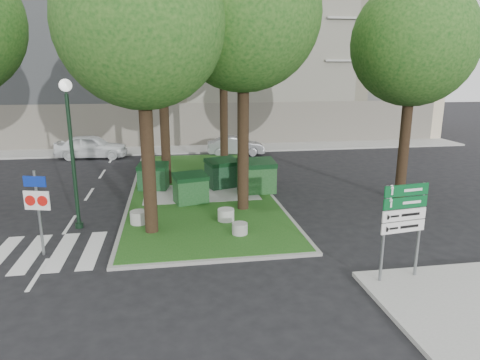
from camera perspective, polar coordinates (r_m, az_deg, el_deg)
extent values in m
plane|color=black|center=(12.76, -5.17, -10.92)|extent=(120.00, 120.00, 0.00)
cube|color=#1B4D16|center=(20.29, -5.44, -1.10)|extent=(6.00, 16.00, 0.12)
cube|color=gray|center=(20.29, -5.44, -1.12)|extent=(6.30, 16.30, 0.10)
cube|color=#999993|center=(30.51, -7.76, 4.05)|extent=(42.00, 3.00, 0.12)
cube|color=silver|center=(14.42, -20.84, -8.75)|extent=(5.00, 3.00, 0.01)
cube|color=#C6AF95|center=(37.62, -8.55, 18.08)|extent=(41.00, 12.00, 16.00)
cylinder|color=black|center=(14.24, -12.25, 4.50)|extent=(0.44, 0.44, 6.16)
sphere|color=#114312|center=(14.11, -13.09, 19.63)|extent=(5.20, 5.20, 5.20)
cylinder|color=black|center=(16.39, 0.42, 7.07)|extent=(0.44, 0.44, 6.72)
sphere|color=#114312|center=(16.38, 0.45, 21.37)|extent=(5.60, 5.60, 5.60)
cylinder|color=black|center=(20.68, -10.01, 7.19)|extent=(0.44, 0.44, 5.88)
sphere|color=#114312|center=(20.55, -10.46, 17.11)|extent=(4.80, 4.80, 4.80)
sphere|color=#114312|center=(20.91, -9.79, 21.71)|extent=(3.60, 3.60, 3.60)
cylinder|color=black|center=(23.78, -2.18, 9.65)|extent=(0.44, 0.44, 7.00)
sphere|color=#114312|center=(23.82, -2.28, 19.90)|extent=(5.80, 5.80, 5.80)
cylinder|color=black|center=(19.34, 21.17, 5.97)|extent=(0.44, 0.44, 5.88)
sphere|color=#114312|center=(19.21, 22.17, 16.54)|extent=(5.00, 5.00, 5.00)
cube|color=#0F3817|center=(20.12, -11.48, 0.22)|extent=(1.44, 1.11, 1.01)
cube|color=black|center=(19.99, -11.56, 1.86)|extent=(1.50, 1.18, 0.29)
cube|color=#123F16|center=(17.82, -6.58, -1.39)|extent=(1.48, 1.18, 1.03)
cube|color=black|center=(17.67, -6.64, 0.47)|extent=(1.54, 1.25, 0.30)
cube|color=#0F331A|center=(20.10, -2.35, 0.64)|extent=(1.67, 1.39, 1.12)
cube|color=black|center=(19.96, -2.37, 2.45)|extent=(1.74, 1.47, 0.32)
cube|color=#134015|center=(19.22, 2.23, 0.18)|extent=(1.63, 1.15, 1.23)
cube|color=black|center=(19.06, 2.25, 2.27)|extent=(1.69, 1.23, 0.36)
cylinder|color=#9F9F9A|center=(15.79, -13.31, -4.86)|extent=(0.63, 0.63, 0.45)
cylinder|color=#959691|center=(14.42, -0.03, -6.48)|extent=(0.53, 0.53, 0.38)
cylinder|color=#ADADA8|center=(15.66, -1.89, -4.66)|extent=(0.61, 0.61, 0.43)
cylinder|color=gold|center=(20.38, 0.84, 0.14)|extent=(0.36, 0.36, 0.64)
cylinder|color=black|center=(15.79, -21.36, 2.08)|extent=(0.13, 0.13, 4.70)
cylinder|color=black|center=(16.38, -20.64, -5.65)|extent=(0.28, 0.28, 0.19)
sphere|color=white|center=(15.49, -22.25, 11.62)|extent=(0.41, 0.41, 0.41)
cylinder|color=slate|center=(14.07, -25.22, -4.09)|extent=(0.10, 0.10, 2.63)
cube|color=navy|center=(13.81, -25.65, -0.14)|extent=(0.67, 0.22, 0.32)
cube|color=white|center=(13.95, -25.40, -2.44)|extent=(0.77, 0.25, 0.58)
cylinder|color=red|center=(14.01, -26.14, -2.46)|extent=(0.31, 0.11, 0.32)
cylinder|color=red|center=(13.90, -24.65, -2.42)|extent=(0.31, 0.11, 0.32)
cylinder|color=slate|center=(11.53, 18.60, -6.90)|extent=(0.09, 0.09, 2.56)
cylinder|color=slate|center=(12.17, 22.79, -6.16)|extent=(0.09, 0.09, 2.56)
cube|color=#094E22|center=(11.51, 21.25, -1.24)|extent=(1.27, 0.21, 0.30)
cube|color=#094E22|center=(11.60, 21.10, -2.79)|extent=(1.27, 0.21, 0.30)
cube|color=white|center=(11.69, 20.96, -4.31)|extent=(1.27, 0.21, 0.30)
cube|color=white|center=(11.79, 20.82, -5.81)|extent=(1.27, 0.21, 0.30)
imported|color=white|center=(29.01, -19.20, 4.25)|extent=(4.59, 2.18, 1.52)
imported|color=gray|center=(28.42, -0.57, 4.57)|extent=(3.84, 1.58, 1.24)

